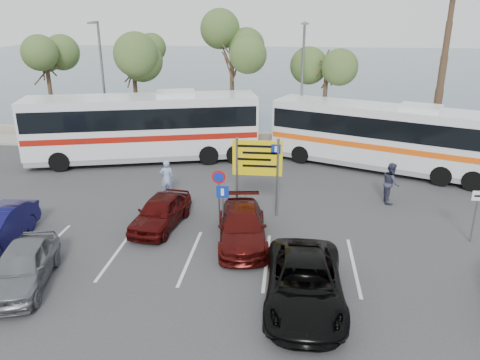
# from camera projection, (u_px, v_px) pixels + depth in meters

# --- Properties ---
(ground) EXTENTS (120.00, 120.00, 0.00)m
(ground) POSITION_uv_depth(u_px,v_px,m) (225.00, 246.00, 18.54)
(ground) COLOR #353537
(ground) RESTS_ON ground
(kerb_strip) EXTENTS (44.00, 2.40, 0.15)m
(kerb_strip) POSITION_uv_depth(u_px,v_px,m) (254.00, 147.00, 31.58)
(kerb_strip) COLOR gray
(kerb_strip) RESTS_ON ground
(seawall) EXTENTS (48.00, 0.80, 0.60)m
(seawall) POSITION_uv_depth(u_px,v_px,m) (257.00, 136.00, 33.37)
(seawall) COLOR gray
(seawall) RESTS_ON ground
(sea) EXTENTS (140.00, 140.00, 0.00)m
(sea) POSITION_uv_depth(u_px,v_px,m) (278.00, 68.00, 74.54)
(sea) COLOR #405967
(sea) RESTS_ON ground
(tree_far_left) EXTENTS (3.20, 3.20, 7.60)m
(tree_far_left) POSITION_uv_depth(u_px,v_px,m) (45.00, 50.00, 30.90)
(tree_far_left) COLOR #382619
(tree_far_left) RESTS_ON kerb_strip
(tree_left) EXTENTS (3.20, 3.20, 7.20)m
(tree_left) POSITION_uv_depth(u_px,v_px,m) (133.00, 56.00, 30.38)
(tree_left) COLOR #382619
(tree_left) RESTS_ON kerb_strip
(tree_mid) EXTENTS (3.20, 3.20, 8.00)m
(tree_mid) POSITION_uv_depth(u_px,v_px,m) (232.00, 46.00, 29.48)
(tree_mid) COLOR #382619
(tree_mid) RESTS_ON kerb_strip
(tree_right) EXTENTS (3.20, 3.20, 7.40)m
(tree_right) POSITION_uv_depth(u_px,v_px,m) (328.00, 55.00, 29.02)
(tree_right) COLOR #382619
(tree_right) RESTS_ON kerb_strip
(street_lamp_left) EXTENTS (0.45, 1.15, 8.01)m
(street_lamp_left) POSITION_uv_depth(u_px,v_px,m) (103.00, 78.00, 30.62)
(street_lamp_left) COLOR slate
(street_lamp_left) RESTS_ON kerb_strip
(street_lamp_right) EXTENTS (0.45, 1.15, 8.01)m
(street_lamp_right) POSITION_uv_depth(u_px,v_px,m) (302.00, 81.00, 29.27)
(street_lamp_right) COLOR slate
(street_lamp_right) RESTS_ON kerb_strip
(direction_sign) EXTENTS (2.20, 0.12, 3.60)m
(direction_sign) POSITION_uv_depth(u_px,v_px,m) (257.00, 164.00, 20.59)
(direction_sign) COLOR slate
(direction_sign) RESTS_ON ground
(sign_no_stop) EXTENTS (0.60, 0.08, 2.35)m
(sign_no_stop) POSITION_uv_depth(u_px,v_px,m) (219.00, 187.00, 20.29)
(sign_no_stop) COLOR slate
(sign_no_stop) RESTS_ON ground
(sign_parking) EXTENTS (0.50, 0.07, 2.25)m
(sign_parking) POSITION_uv_depth(u_px,v_px,m) (223.00, 204.00, 18.80)
(sign_parking) COLOR slate
(sign_parking) RESTS_ON ground
(sign_taxi) EXTENTS (0.50, 0.07, 2.20)m
(sign_taxi) POSITION_uv_depth(u_px,v_px,m) (476.00, 209.00, 18.42)
(sign_taxi) COLOR slate
(sign_taxi) RESTS_ON ground
(lane_markings) EXTENTS (12.02, 4.20, 0.01)m
(lane_markings) POSITION_uv_depth(u_px,v_px,m) (192.00, 257.00, 17.73)
(lane_markings) COLOR silver
(lane_markings) RESTS_ON ground
(coach_bus_left) EXTENTS (13.96, 6.34, 4.26)m
(coach_bus_left) POSITION_uv_depth(u_px,v_px,m) (143.00, 130.00, 28.34)
(coach_bus_left) COLOR silver
(coach_bus_left) RESTS_ON ground
(coach_bus_right) EXTENTS (12.73, 7.41, 3.95)m
(coach_bus_right) POSITION_uv_depth(u_px,v_px,m) (381.00, 139.00, 26.92)
(coach_bus_right) COLOR silver
(coach_bus_right) RESTS_ON ground
(car_silver_a) EXTENTS (2.62, 4.51, 1.44)m
(car_silver_a) POSITION_uv_depth(u_px,v_px,m) (23.00, 266.00, 15.69)
(car_silver_a) COLOR slate
(car_silver_a) RESTS_ON ground
(car_maroon) EXTENTS (2.51, 4.88, 1.36)m
(car_maroon) POSITION_uv_depth(u_px,v_px,m) (242.00, 227.00, 18.65)
(car_maroon) COLOR #490E0C
(car_maroon) RESTS_ON ground
(car_red) EXTENTS (2.19, 4.22, 1.37)m
(car_red) POSITION_uv_depth(u_px,v_px,m) (161.00, 212.00, 20.02)
(car_red) COLOR #410909
(car_red) RESTS_ON ground
(suv_black) EXTENTS (2.47, 5.29, 1.47)m
(suv_black) POSITION_uv_depth(u_px,v_px,m) (304.00, 283.00, 14.71)
(suv_black) COLOR black
(suv_black) RESTS_ON ground
(pedestrian_near) EXTENTS (0.76, 0.59, 1.86)m
(pedestrian_near) POSITION_uv_depth(u_px,v_px,m) (167.00, 178.00, 23.27)
(pedestrian_near) COLOR #869BC3
(pedestrian_near) RESTS_ON ground
(pedestrian_far) EXTENTS (0.76, 0.97, 1.98)m
(pedestrian_far) POSITION_uv_depth(u_px,v_px,m) (391.00, 183.00, 22.47)
(pedestrian_far) COLOR #32344B
(pedestrian_far) RESTS_ON ground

